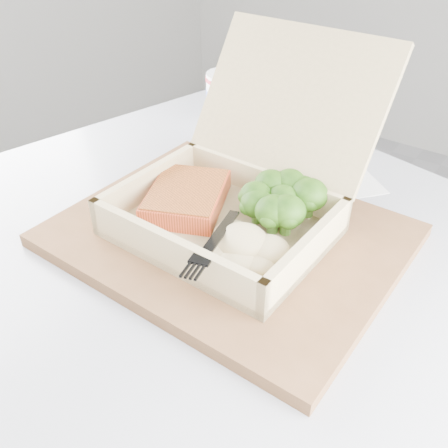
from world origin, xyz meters
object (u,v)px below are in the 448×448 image
Objects in this scene: serving_tray at (229,235)px; paper_cup at (227,98)px; cafe_table at (192,342)px; takeout_container at (246,179)px.

serving_tray is 4.17× the size of paper_cup.
takeout_container is at bearing 61.52° from cafe_table.
takeout_container is at bearing -49.96° from paper_cup.
cafe_table is 0.41m from paper_cup.
paper_cup is at bearing 126.16° from serving_tray.
serving_tray is at bearing -83.65° from takeout_container.
paper_cup reaches higher than serving_tray.
takeout_container is (-0.00, 0.04, 0.06)m from serving_tray.
cafe_table is 3.08× the size of takeout_container.
paper_cup is (-0.16, 0.30, 0.23)m from cafe_table.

